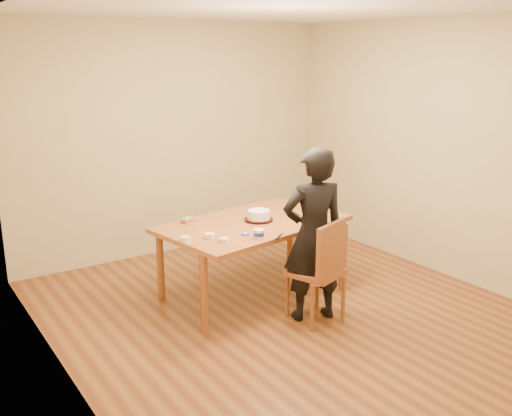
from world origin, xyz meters
TOP-DOWN VIEW (x-y plane):
  - room_shell at (0.00, 0.34)m, footprint 4.00×4.50m
  - dining_table at (-0.02, 0.58)m, footprint 1.91×1.31m
  - dining_chair at (0.13, -0.19)m, footprint 0.52×0.52m
  - cake_plate at (0.04, 0.58)m, footprint 0.28×0.28m
  - cake at (0.04, 0.58)m, footprint 0.23×0.23m
  - frosting_dome at (0.04, 0.58)m, footprint 0.22×0.22m
  - frosting_tub at (-0.27, 0.12)m, footprint 0.09×0.09m
  - frosting_lid at (-0.31, 0.28)m, footprint 0.08×0.08m
  - frosting_dollop at (-0.31, 0.28)m, footprint 0.04×0.04m
  - ramekin_green at (-0.58, 0.21)m, footprint 0.08×0.08m
  - ramekin_yellow at (-0.62, 0.37)m, footprint 0.09×0.09m
  - ramekin_multi at (-0.85, 0.41)m, footprint 0.09×0.09m
  - candy_box_pink at (-0.55, 0.93)m, footprint 0.15×0.11m
  - candy_box_green at (-0.56, 0.94)m, footprint 0.15×0.12m
  - spatula at (-0.10, 0.05)m, footprint 0.15×0.11m
  - person at (0.13, -0.15)m, footprint 0.66×0.52m

SIDE VIEW (x-z plane):
  - dining_chair at x=0.13m, z-range 0.43..0.47m
  - dining_table at x=-0.02m, z-range 0.71..0.75m
  - frosting_lid at x=-0.31m, z-range 0.75..0.76m
  - spatula at x=-0.10m, z-range 0.75..0.76m
  - candy_box_pink at x=-0.55m, z-range 0.75..0.77m
  - cake_plate at x=0.04m, z-range 0.75..0.77m
  - frosting_dollop at x=-0.31m, z-range 0.76..0.78m
  - ramekin_green at x=-0.58m, z-range 0.75..0.79m
  - ramekin_yellow at x=-0.62m, z-range 0.75..0.80m
  - ramekin_multi at x=-0.85m, z-range 0.75..0.80m
  - candy_box_green at x=-0.56m, z-range 0.77..0.79m
  - person at x=0.13m, z-range 0.00..1.57m
  - frosting_tub at x=-0.27m, z-range 0.75..0.84m
  - cake at x=0.04m, z-range 0.77..0.85m
  - frosting_dome at x=0.04m, z-range 0.85..0.87m
  - room_shell at x=0.00m, z-range 0.00..2.70m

